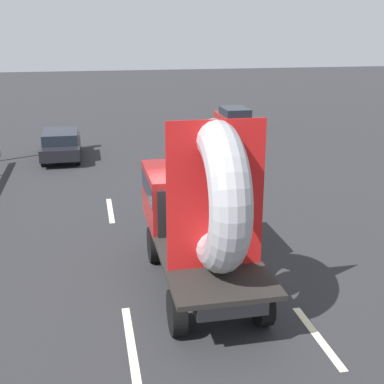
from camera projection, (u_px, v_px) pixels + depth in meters
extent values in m
plane|color=#28282B|center=(209.00, 278.00, 12.09)|extent=(120.00, 120.00, 0.00)
cylinder|color=black|center=(154.00, 244.00, 12.86)|extent=(0.28, 0.89, 0.89)
cylinder|color=black|center=(220.00, 239.00, 13.18)|extent=(0.28, 0.89, 0.89)
cylinder|color=black|center=(177.00, 312.00, 9.81)|extent=(0.28, 0.89, 0.89)
cylinder|color=black|center=(262.00, 303.00, 10.13)|extent=(0.28, 0.89, 0.89)
cube|color=black|center=(201.00, 251.00, 11.44)|extent=(1.30, 5.29, 0.25)
cube|color=maroon|center=(188.00, 195.00, 12.64)|extent=(2.00, 2.19, 1.35)
cube|color=black|center=(188.00, 184.00, 12.50)|extent=(2.02, 2.08, 0.44)
cube|color=black|center=(213.00, 265.00, 10.36)|extent=(2.00, 3.10, 0.10)
cube|color=black|center=(197.00, 212.00, 11.58)|extent=(1.80, 0.08, 1.10)
torus|color=#9E9EA3|center=(216.00, 196.00, 9.76)|extent=(0.76, 2.93, 2.93)
cube|color=red|center=(216.00, 196.00, 9.76)|extent=(1.90, 0.03, 2.93)
cylinder|color=black|center=(47.00, 147.00, 23.90)|extent=(0.20, 0.58, 0.58)
cylinder|color=black|center=(78.00, 145.00, 24.17)|extent=(0.20, 0.58, 0.58)
cylinder|color=black|center=(43.00, 160.00, 21.62)|extent=(0.20, 0.58, 0.58)
cylinder|color=black|center=(78.00, 158.00, 21.89)|extent=(0.20, 0.58, 0.58)
cube|color=black|center=(61.00, 147.00, 22.82)|extent=(1.64, 3.83, 0.50)
cube|color=black|center=(60.00, 136.00, 22.58)|extent=(1.48, 2.14, 0.46)
cube|color=beige|center=(131.00, 346.00, 9.51)|extent=(0.16, 2.76, 0.01)
cube|color=beige|center=(110.00, 210.00, 16.53)|extent=(0.16, 2.32, 0.01)
cube|color=beige|center=(318.00, 337.00, 9.81)|extent=(0.16, 2.13, 0.01)
cube|color=beige|center=(214.00, 200.00, 17.51)|extent=(0.16, 2.28, 0.01)
cylinder|color=black|center=(218.00, 120.00, 30.67)|extent=(0.19, 0.56, 0.56)
cylinder|color=black|center=(240.00, 120.00, 30.93)|extent=(0.19, 0.56, 0.56)
cylinder|color=black|center=(228.00, 128.00, 28.49)|extent=(0.19, 0.56, 0.56)
cylinder|color=black|center=(252.00, 127.00, 28.75)|extent=(0.19, 0.56, 0.56)
cube|color=maroon|center=(234.00, 119.00, 29.64)|extent=(1.57, 3.66, 0.48)
cube|color=black|center=(235.00, 112.00, 29.42)|extent=(1.41, 2.05, 0.44)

